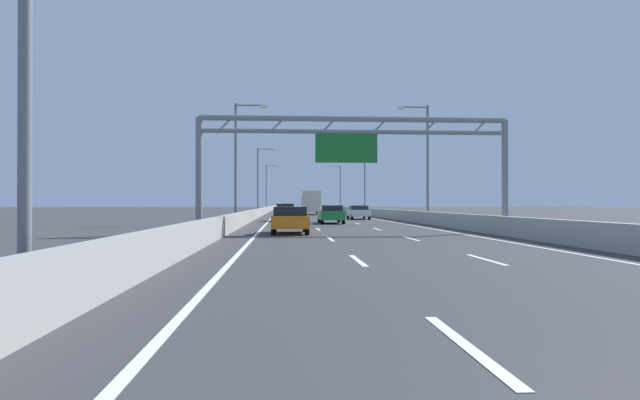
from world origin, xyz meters
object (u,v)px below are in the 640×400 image
Objects in this scene: silver_car at (286,207)px; black_car at (285,207)px; streetlamp_right_far at (363,177)px; orange_car at (290,219)px; streetlamp_left_far at (259,177)px; streetlamp_left_distant at (267,185)px; white_car at (358,212)px; green_car at (331,214)px; streetlamp_left_mid at (239,155)px; streetlamp_right_distant at (339,185)px; streetlamp_right_mid at (425,156)px; box_truck at (311,202)px; red_car at (285,212)px; sign_gantry at (354,143)px.

black_car is at bearing 90.46° from silver_car.
orange_car is at bearing -102.50° from streetlamp_right_far.
streetlamp_left_far is at bearing 94.51° from orange_car.
white_car is (10.92, -59.51, -4.68)m from streetlamp_left_distant.
black_car is at bearing 90.12° from orange_car.
streetlamp_left_distant is (0.00, 34.91, 0.00)m from streetlamp_left_far.
green_car reaches higher than white_car.
streetlamp_left_mid and streetlamp_right_distant have the same top height.
streetlamp_right_mid is 37.97m from streetlamp_left_far.
streetlamp_left_distant is at bearing 100.98° from box_truck.
streetlamp_right_distant is (14.93, 0.00, 0.00)m from streetlamp_left_distant.
streetlamp_right_distant is at bearing -9.04° from silver_car.
streetlamp_right_distant is 59.82m from white_car.
streetlamp_left_distant is 64.91m from red_car.
streetlamp_left_distant is at bearing 113.15° from streetlamp_right_far.
streetlamp_left_far is 2.28× the size of red_car.
streetlamp_right_distant is 2.07× the size of black_car.
box_truck is (3.57, -63.60, 1.03)m from black_car.
green_car is (3.59, -5.81, -0.03)m from red_car.
silver_car is at bearing 98.78° from streetlamp_right_mid.
streetlamp_left_mid is 71.41m from streetlamp_right_distant.
streetlamp_right_mid and streetlamp_left_far have the same top height.
black_car is (-11.25, 96.09, -4.67)m from streetlamp_right_mid.
streetlamp_right_distant is 2.28× the size of red_car.
streetlamp_right_far reaches higher than orange_car.
silver_car is at bearing 106.77° from streetlamp_right_far.
white_car is at bearing -83.45° from silver_car.
orange_car is (3.92, -49.70, -4.66)m from streetlamp_left_far.
silver_car is at bearing 94.92° from box_truck.
streetlamp_left_far reaches higher than black_car.
white_car is (7.03, -61.26, -0.04)m from silver_car.
streetlamp_right_far is at bearing 77.82° from green_car.
sign_gantry is 49.23m from streetlamp_left_far.
red_car is at bearing -144.64° from white_car.
box_truck is (-0.01, 33.11, 1.01)m from green_car.
streetlamp_right_far is 36.65m from green_car.
black_car is 63.71m from box_truck.
streetlamp_left_far is 1.00× the size of streetlamp_right_distant.
streetlamp_left_far is (0.00, 34.91, 0.00)m from streetlamp_left_mid.
black_car is at bearing 86.55° from streetlamp_left_far.
sign_gantry is 1.81× the size of streetlamp_left_distant.
orange_car is at bearing -105.58° from white_car.
streetlamp_left_mid is 71.84m from silver_car.
streetlamp_right_mid is 1.00× the size of streetlamp_right_far.
silver_car reaches higher than white_car.
box_truck reaches higher than green_car.
streetlamp_left_far is 37.97m from streetlamp_right_distant.
box_truck reaches higher than red_car.
streetlamp_right_mid is 2.28× the size of orange_car.
streetlamp_left_far reaches higher than green_car.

